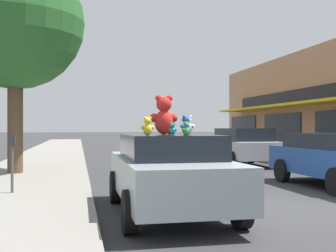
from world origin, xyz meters
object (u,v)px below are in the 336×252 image
teddy_bear_white (188,125)px  street_tree (15,22)px  plush_art_car (169,171)px  teddy_bear_brown (169,127)px  teddy_bear_blue (186,125)px  parked_car_far_right (243,145)px  parking_meter (12,156)px  teddy_bear_giant (164,115)px  teddy_bear_teal (173,129)px  teddy_bear_green (186,129)px  teddy_bear_yellow (148,126)px

teddy_bear_white → street_tree: bearing=-24.2°
plush_art_car → teddy_bear_brown: size_ratio=15.69×
teddy_bear_blue → teddy_bear_white: bearing=-151.2°
parked_car_far_right → parking_meter: size_ratio=3.22×
teddy_bear_giant → parked_car_far_right: size_ratio=0.19×
teddy_bear_blue → teddy_bear_brown: bearing=-83.1°
street_tree → parking_meter: size_ratio=5.55×
parked_car_far_right → teddy_bear_teal: bearing=-118.9°
teddy_bear_green → parking_meter: (-3.22, 3.02, -0.62)m
plush_art_car → teddy_bear_green: teddy_bear_green is taller
teddy_bear_giant → teddy_bear_green: (0.16, -1.11, -0.25)m
plush_art_car → teddy_bear_teal: 0.82m
teddy_bear_brown → teddy_bear_blue: 0.38m
teddy_bear_giant → teddy_bear_green: teddy_bear_giant is taller
teddy_bear_white → parked_car_far_right: 9.79m
parked_car_far_right → teddy_bear_yellow: bearing=-120.6°
teddy_bear_giant → parking_meter: bearing=-33.4°
teddy_bear_green → teddy_bear_giant: bearing=-115.4°
parked_car_far_right → parking_meter: 10.70m
teddy_bear_white → street_tree: street_tree is taller
teddy_bear_giant → teddy_bear_yellow: (-0.46, -0.87, -0.21)m
teddy_bear_blue → parking_meter: size_ratio=0.30×
teddy_bear_white → teddy_bear_teal: size_ratio=1.69×
teddy_bear_blue → parked_car_far_right: 10.06m
plush_art_car → parking_meter: bearing=144.1°
plush_art_car → street_tree: (-3.62, 6.55, 4.19)m
teddy_bear_brown → teddy_bear_teal: 0.78m
teddy_bear_giant → teddy_bear_teal: (0.04, -0.60, -0.26)m
street_tree → parked_car_far_right: bearing=16.0°
teddy_bear_white → street_tree: size_ratio=0.05×
parked_car_far_right → street_tree: street_tree is taller
teddy_bear_yellow → parking_meter: bearing=-46.5°
plush_art_car → parked_car_far_right: size_ratio=1.07×
teddy_bear_giant → teddy_bear_green: bearing=96.4°
teddy_bear_yellow → street_tree: street_tree is taller
plush_art_car → teddy_bear_giant: teddy_bear_giant is taller
plush_art_car → teddy_bear_green: 1.10m
plush_art_car → teddy_bear_blue: bearing=33.2°
teddy_bear_yellow → teddy_bear_green: (0.62, -0.24, -0.04)m
teddy_bear_giant → street_tree: 7.82m
plush_art_car → parking_meter: 3.83m
teddy_bear_brown → teddy_bear_green: 1.28m
teddy_bear_brown → parking_meter: size_ratio=0.22×
teddy_bear_yellow → parking_meter: size_ratio=0.25×
teddy_bear_giant → teddy_bear_brown: 0.32m
teddy_bear_green → parked_car_far_right: teddy_bear_green is taller
teddy_bear_brown → parked_car_far_right: (5.04, 8.54, -0.76)m
teddy_bear_giant → teddy_bear_yellow: teddy_bear_giant is taller
street_tree → teddy_bear_teal: bearing=-61.8°
teddy_bear_blue → teddy_bear_white: (0.11, 0.25, 0.00)m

